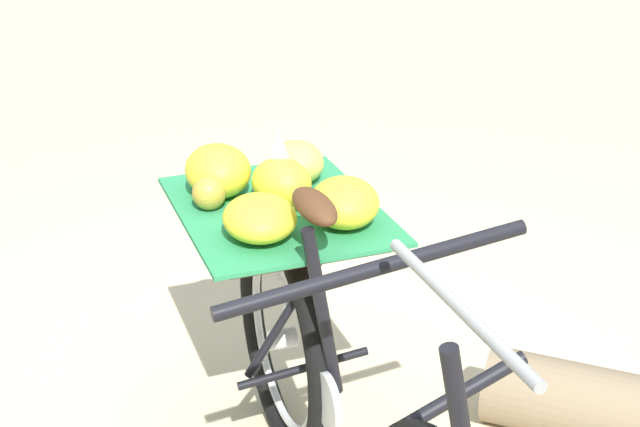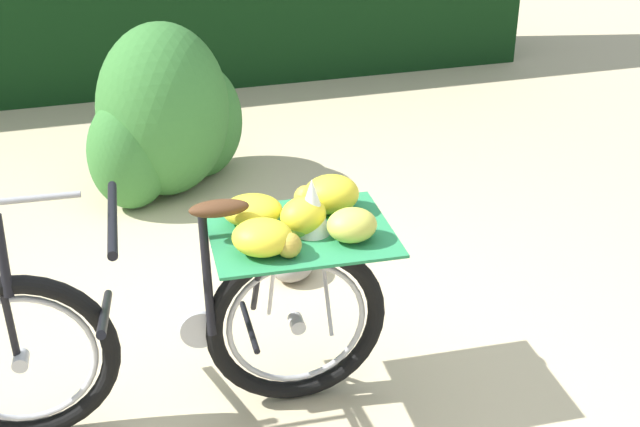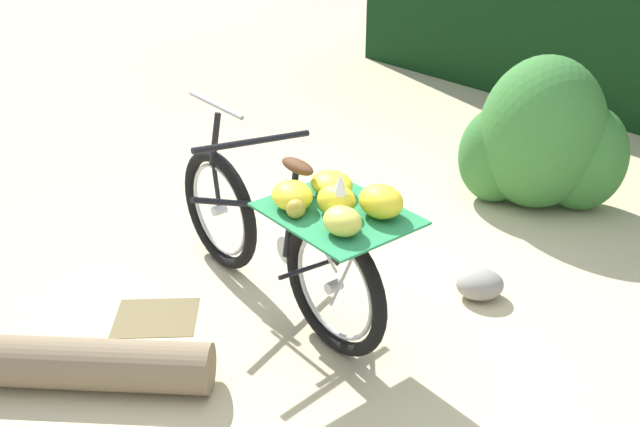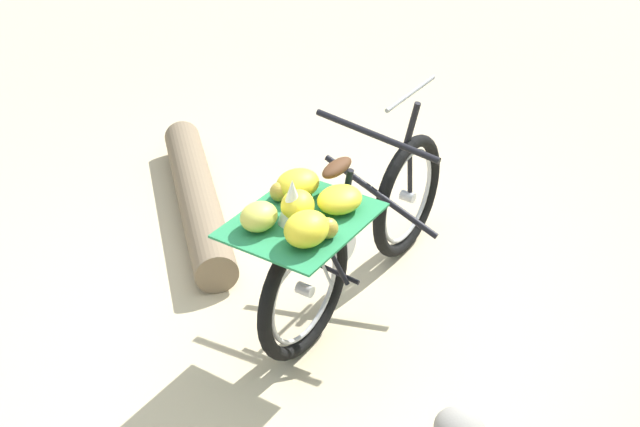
{
  "view_description": "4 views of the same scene",
  "coord_description": "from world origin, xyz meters",
  "px_view_note": "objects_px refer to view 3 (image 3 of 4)",
  "views": [
    {
      "loc": [
        0.73,
        -2.09,
        1.82
      ],
      "look_at": [
        0.06,
        0.2,
        0.75
      ],
      "focal_mm": 51.8,
      "sensor_mm": 36.0,
      "label": 1
    },
    {
      "loc": [
        2.47,
        1.3,
        2.27
      ],
      "look_at": [
        0.05,
        0.26,
        0.92
      ],
      "focal_mm": 47.02,
      "sensor_mm": 36.0,
      "label": 2
    },
    {
      "loc": [
        0.17,
        3.15,
        2.35
      ],
      "look_at": [
        0.04,
        0.21,
        0.81
      ],
      "focal_mm": 41.43,
      "sensor_mm": 36.0,
      "label": 3
    },
    {
      "loc": [
        -3.09,
        1.18,
        2.83
      ],
      "look_at": [
        0.01,
        0.03,
        0.76
      ],
      "focal_mm": 47.07,
      "sensor_mm": 36.0,
      "label": 4
    }
  ],
  "objects_px": {
    "bicycle": "(289,231)",
    "fallen_log": "(30,362)",
    "path_stone": "(480,284)",
    "shrub_cluster": "(543,142)"
  },
  "relations": [
    {
      "from": "bicycle",
      "to": "shrub_cluster",
      "type": "relative_size",
      "value": 1.44
    },
    {
      "from": "bicycle",
      "to": "path_stone",
      "type": "xyz_separation_m",
      "value": [
        -1.06,
        -0.13,
        -0.43
      ]
    },
    {
      "from": "fallen_log",
      "to": "path_stone",
      "type": "height_order",
      "value": "fallen_log"
    },
    {
      "from": "fallen_log",
      "to": "path_stone",
      "type": "bearing_deg",
      "value": -164.68
    },
    {
      "from": "bicycle",
      "to": "path_stone",
      "type": "bearing_deg",
      "value": -119.69
    },
    {
      "from": "shrub_cluster",
      "to": "fallen_log",
      "type": "bearing_deg",
      "value": 30.91
    },
    {
      "from": "path_stone",
      "to": "shrub_cluster",
      "type": "bearing_deg",
      "value": -120.23
    },
    {
      "from": "bicycle",
      "to": "shrub_cluster",
      "type": "xyz_separation_m",
      "value": [
        -1.73,
        -1.27,
        -0.05
      ]
    },
    {
      "from": "bicycle",
      "to": "fallen_log",
      "type": "distance_m",
      "value": 1.38
    },
    {
      "from": "shrub_cluster",
      "to": "path_stone",
      "type": "distance_m",
      "value": 1.38
    }
  ]
}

